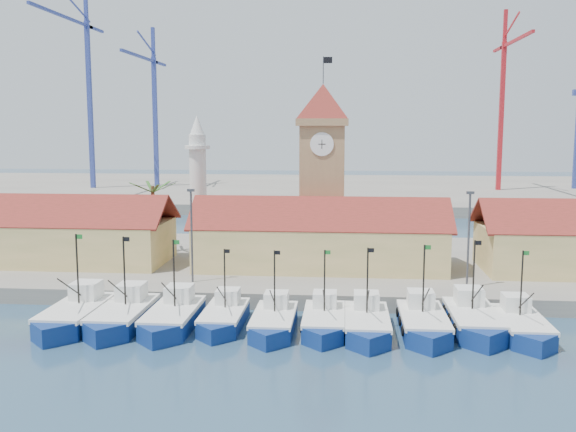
# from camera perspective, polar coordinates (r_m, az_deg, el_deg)

# --- Properties ---
(ground) EXTENTS (400.00, 400.00, 0.00)m
(ground) POSITION_cam_1_polar(r_m,az_deg,el_deg) (50.25, 1.93, -11.05)
(ground) COLOR navy
(ground) RESTS_ON ground
(quay) EXTENTS (140.00, 32.00, 1.50)m
(quay) POSITION_cam_1_polar(r_m,az_deg,el_deg) (73.19, 2.97, -4.42)
(quay) COLOR gray
(quay) RESTS_ON ground
(terminal) EXTENTS (240.00, 80.00, 2.00)m
(terminal) POSITION_cam_1_polar(r_m,az_deg,el_deg) (158.24, 4.13, 2.26)
(terminal) COLOR gray
(terminal) RESTS_ON ground
(boat_0) EXTENTS (3.87, 10.59, 8.01)m
(boat_0) POSITION_cam_1_polar(r_m,az_deg,el_deg) (56.30, -18.44, -8.49)
(boat_0) COLOR navy
(boat_0) RESTS_ON ground
(boat_1) EXTENTS (3.77, 10.33, 7.82)m
(boat_1) POSITION_cam_1_polar(r_m,az_deg,el_deg) (55.04, -14.54, -8.73)
(boat_1) COLOR navy
(boat_1) RESTS_ON ground
(boat_2) EXTENTS (3.68, 10.07, 7.62)m
(boat_2) POSITION_cam_1_polar(r_m,az_deg,el_deg) (53.79, -10.27, -9.01)
(boat_2) COLOR navy
(boat_2) RESTS_ON ground
(boat_3) EXTENTS (3.26, 8.92, 6.75)m
(boat_3) POSITION_cam_1_polar(r_m,az_deg,el_deg) (53.62, -5.77, -9.08)
(boat_3) COLOR navy
(boat_3) RESTS_ON ground
(boat_4) EXTENTS (3.32, 9.10, 6.88)m
(boat_4) POSITION_cam_1_polar(r_m,az_deg,el_deg) (52.14, -1.29, -9.51)
(boat_4) COLOR navy
(boat_4) RESTS_ON ground
(boat_5) EXTENTS (3.32, 9.11, 6.89)m
(boat_5) POSITION_cam_1_polar(r_m,az_deg,el_deg) (52.31, 3.21, -9.47)
(boat_5) COLOR navy
(boat_5) RESTS_ON ground
(boat_6) EXTENTS (3.49, 9.56, 7.24)m
(boat_6) POSITION_cam_1_polar(r_m,az_deg,el_deg) (51.82, 7.04, -9.64)
(boat_6) COLOR navy
(boat_6) RESTS_ON ground
(boat_7) EXTENTS (3.60, 9.86, 7.46)m
(boat_7) POSITION_cam_1_polar(r_m,az_deg,el_deg) (52.65, 11.97, -9.45)
(boat_7) COLOR navy
(boat_7) RESTS_ON ground
(boat_8) EXTENTS (3.73, 10.23, 7.74)m
(boat_8) POSITION_cam_1_polar(r_m,az_deg,el_deg) (54.16, 16.21, -9.07)
(boat_8) COLOR navy
(boat_8) RESTS_ON ground
(boat_9) EXTENTS (3.43, 9.39, 7.11)m
(boat_9) POSITION_cam_1_polar(r_m,az_deg,el_deg) (54.15, 20.11, -9.32)
(boat_9) COLOR navy
(boat_9) RESTS_ON ground
(hall_left) EXTENTS (31.20, 10.13, 7.61)m
(hall_left) POSITION_cam_1_polar(r_m,az_deg,el_deg) (76.80, -21.75, -1.93)
(hall_left) COLOR #E9C580
(hall_left) RESTS_ON quay
(hall_center) EXTENTS (27.04, 10.13, 7.61)m
(hall_center) POSITION_cam_1_polar(r_m,az_deg,el_deg) (68.64, 2.87, -2.48)
(hall_center) COLOR #E9C580
(hall_center) RESTS_ON quay
(clock_tower) EXTENTS (5.80, 5.80, 22.70)m
(clock_tower) POSITION_cam_1_polar(r_m,az_deg,el_deg) (73.65, 3.09, 4.47)
(clock_tower) COLOR #A47F54
(clock_tower) RESTS_ON quay
(minaret) EXTENTS (3.00, 3.00, 16.30)m
(minaret) POSITION_cam_1_polar(r_m,az_deg,el_deg) (77.77, -8.00, 2.93)
(minaret) COLOR silver
(minaret) RESTS_ON quay
(palm_tree) EXTENTS (5.60, 5.03, 8.39)m
(palm_tree) POSITION_cam_1_polar(r_m,az_deg,el_deg) (77.52, -11.88, 0.24)
(palm_tree) COLOR brown
(palm_tree) RESTS_ON quay
(lamp_posts) EXTENTS (80.70, 0.25, 9.03)m
(lamp_posts) POSITION_cam_1_polar(r_m,az_deg,el_deg) (60.32, 3.06, -1.51)
(lamp_posts) COLOR #3F3F44
(lamp_posts) RESTS_ON quay
(crane_blue_far) EXTENTS (1.00, 38.04, 46.02)m
(crane_blue_far) POSITION_cam_1_polar(r_m,az_deg,el_deg) (159.77, -17.58, 11.67)
(crane_blue_far) COLOR #303F93
(crane_blue_far) RESTS_ON terminal
(crane_blue_near) EXTENTS (1.00, 32.91, 38.33)m
(crane_blue_near) POSITION_cam_1_polar(r_m,az_deg,el_deg) (160.98, -11.93, 10.16)
(crane_blue_near) COLOR #303F93
(crane_blue_near) RESTS_ON terminal
(crane_red_right) EXTENTS (1.00, 32.75, 40.67)m
(crane_red_right) POSITION_cam_1_polar(r_m,az_deg,el_deg) (155.40, 18.64, 10.49)
(crane_red_right) COLOR red
(crane_red_right) RESTS_ON terminal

